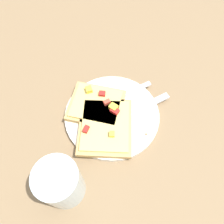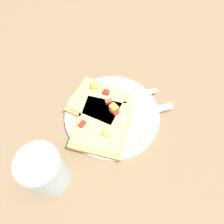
{
  "view_description": "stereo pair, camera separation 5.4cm",
  "coord_description": "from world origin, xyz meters",
  "px_view_note": "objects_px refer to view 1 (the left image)",
  "views": [
    {
      "loc": [
        0.22,
        0.15,
        0.5
      ],
      "look_at": [
        0.0,
        0.0,
        0.02
      ],
      "focal_mm": 35.0,
      "sensor_mm": 36.0,
      "label": 1
    },
    {
      "loc": [
        0.18,
        0.19,
        0.5
      ],
      "look_at": [
        0.0,
        0.0,
        0.02
      ],
      "focal_mm": 35.0,
      "sensor_mm": 36.0,
      "label": 2
    }
  ],
  "objects_px": {
    "pizza_slice_corner": "(96,105)",
    "knife": "(139,109)",
    "pizza_slice_main": "(105,126)",
    "fork": "(110,101)",
    "drinking_glass": "(61,183)",
    "plate": "(112,115)"
  },
  "relations": [
    {
      "from": "pizza_slice_corner",
      "to": "knife",
      "type": "bearing_deg",
      "value": 7.89
    },
    {
      "from": "knife",
      "to": "pizza_slice_main",
      "type": "relative_size",
      "value": 1.02
    },
    {
      "from": "fork",
      "to": "pizza_slice_main",
      "type": "bearing_deg",
      "value": 55.02
    },
    {
      "from": "knife",
      "to": "pizza_slice_corner",
      "type": "distance_m",
      "value": 0.11
    },
    {
      "from": "pizza_slice_main",
      "to": "fork",
      "type": "bearing_deg",
      "value": 174.59
    },
    {
      "from": "pizza_slice_corner",
      "to": "drinking_glass",
      "type": "relative_size",
      "value": 1.4
    },
    {
      "from": "fork",
      "to": "pizza_slice_main",
      "type": "relative_size",
      "value": 1.05
    },
    {
      "from": "drinking_glass",
      "to": "pizza_slice_main",
      "type": "bearing_deg",
      "value": -176.52
    },
    {
      "from": "plate",
      "to": "pizza_slice_corner",
      "type": "xyz_separation_m",
      "value": [
        0.0,
        -0.04,
        0.02
      ]
    },
    {
      "from": "fork",
      "to": "drinking_glass",
      "type": "relative_size",
      "value": 1.71
    },
    {
      "from": "plate",
      "to": "pizza_slice_corner",
      "type": "height_order",
      "value": "pizza_slice_corner"
    },
    {
      "from": "plate",
      "to": "fork",
      "type": "xyz_separation_m",
      "value": [
        -0.03,
        -0.03,
        0.01
      ]
    },
    {
      "from": "pizza_slice_corner",
      "to": "fork",
      "type": "bearing_deg",
      "value": 37.61
    },
    {
      "from": "pizza_slice_main",
      "to": "pizza_slice_corner",
      "type": "bearing_deg",
      "value": -155.81
    },
    {
      "from": "plate",
      "to": "knife",
      "type": "distance_m",
      "value": 0.07
    },
    {
      "from": "plate",
      "to": "pizza_slice_main",
      "type": "bearing_deg",
      "value": 11.9
    },
    {
      "from": "plate",
      "to": "fork",
      "type": "height_order",
      "value": "fork"
    },
    {
      "from": "pizza_slice_main",
      "to": "pizza_slice_corner",
      "type": "xyz_separation_m",
      "value": [
        -0.04,
        -0.05,
        -0.0
      ]
    },
    {
      "from": "fork",
      "to": "knife",
      "type": "height_order",
      "value": "knife"
    },
    {
      "from": "fork",
      "to": "pizza_slice_main",
      "type": "xyz_separation_m",
      "value": [
        0.07,
        0.03,
        0.01
      ]
    },
    {
      "from": "plate",
      "to": "knife",
      "type": "relative_size",
      "value": 1.21
    },
    {
      "from": "plate",
      "to": "knife",
      "type": "xyz_separation_m",
      "value": [
        -0.05,
        0.05,
        0.01
      ]
    }
  ]
}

